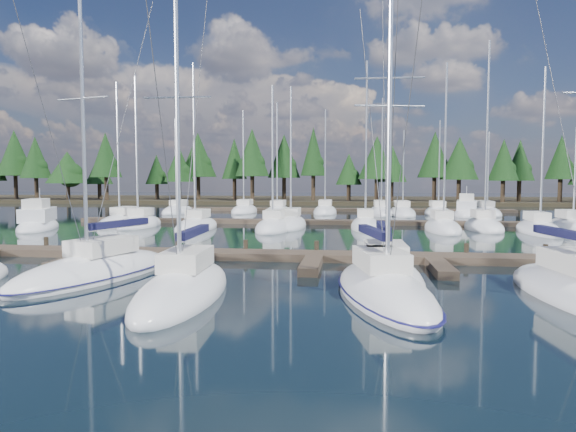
# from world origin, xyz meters

# --- Properties ---
(ground) EXTENTS (260.00, 260.00, 0.00)m
(ground) POSITION_xyz_m (0.00, 30.00, 0.00)
(ground) COLOR black
(ground) RESTS_ON ground
(far_shore) EXTENTS (220.00, 30.00, 0.60)m
(far_shore) POSITION_xyz_m (0.00, 90.00, 0.30)
(far_shore) COLOR black
(far_shore) RESTS_ON ground
(main_dock) EXTENTS (44.00, 6.13, 0.90)m
(main_dock) POSITION_xyz_m (0.00, 17.36, 0.20)
(main_dock) COLOR #473A2C
(main_dock) RESTS_ON ground
(back_docks) EXTENTS (50.00, 21.80, 0.40)m
(back_docks) POSITION_xyz_m (0.00, 49.58, 0.20)
(back_docks) COLOR #473A2C
(back_docks) RESTS_ON ground
(front_sailboat_1) EXTENTS (5.46, 10.10, 13.92)m
(front_sailboat_1) POSITION_xyz_m (-9.16, 11.82, 0.28)
(front_sailboat_1) COLOR silver
(front_sailboat_1) RESTS_ON ground
(front_sailboat_2) EXTENTS (3.00, 8.89, 12.92)m
(front_sailboat_2) POSITION_xyz_m (-4.14, 8.69, 0.28)
(front_sailboat_2) COLOR silver
(front_sailboat_2) RESTS_ON ground
(front_sailboat_3) EXTENTS (3.14, 8.46, 14.83)m
(front_sailboat_3) POSITION_xyz_m (3.28, 11.63, 0.29)
(front_sailboat_3) COLOR silver
(front_sailboat_3) RESTS_ON ground
(front_sailboat_4) EXTENTS (4.73, 9.59, 12.36)m
(front_sailboat_4) POSITION_xyz_m (3.06, 9.47, 0.27)
(front_sailboat_4) COLOR silver
(front_sailboat_4) RESTS_ON ground
(back_sailboat_rows) EXTENTS (42.98, 31.01, 16.54)m
(back_sailboat_rows) POSITION_xyz_m (0.52, 45.00, 0.26)
(back_sailboat_rows) COLOR silver
(back_sailboat_rows) RESTS_ON ground
(motor_yacht_left) EXTENTS (5.65, 9.06, 4.30)m
(motor_yacht_left) POSITION_xyz_m (-25.06, 32.15, 0.48)
(motor_yacht_left) COLOR silver
(motor_yacht_left) RESTS_ON ground
(motor_yacht_right) EXTENTS (4.55, 8.99, 4.29)m
(motor_yacht_right) POSITION_xyz_m (15.35, 53.31, 0.48)
(motor_yacht_right) COLOR silver
(motor_yacht_right) RESTS_ON ground
(tree_line) EXTENTS (183.81, 12.33, 12.97)m
(tree_line) POSITION_xyz_m (0.14, 80.17, 7.57)
(tree_line) COLOR black
(tree_line) RESTS_ON far_shore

